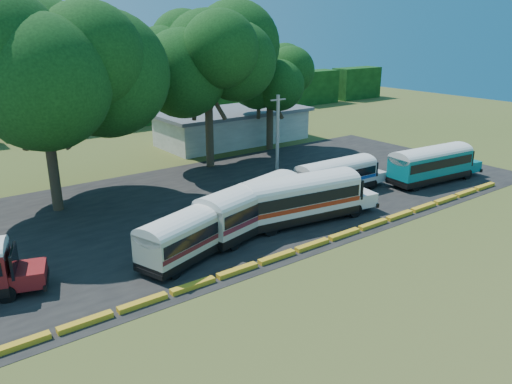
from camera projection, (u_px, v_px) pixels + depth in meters
ground at (268, 272)px, 29.50m from camera, size 160.00×160.00×0.00m
asphalt_strip at (184, 211)px, 39.18m from camera, size 64.00×24.00×0.02m
curb at (258, 264)px, 30.21m from camera, size 53.70×0.45×0.30m
terminal_building at (233, 126)px, 61.86m from camera, size 19.00×9.00×4.00m
treeline_backdrop at (41, 113)px, 65.00m from camera, size 130.00×4.00×6.00m
bus_cream_west at (195, 229)px, 31.08m from camera, size 9.90×5.33×3.17m
bus_cream_east at (253, 204)px, 34.94m from camera, size 11.13×5.27×3.55m
bus_white_red at (303, 196)px, 36.47m from camera, size 11.28×4.28×3.62m
bus_white_blue at (338, 174)px, 42.85m from camera, size 9.33×2.60×3.04m
bus_teal at (432, 162)px, 45.74m from camera, size 10.55×3.55×3.40m
tree_west at (39, 63)px, 35.93m from camera, size 12.86×12.86×16.05m
tree_center at (207, 55)px, 48.10m from camera, size 11.71×11.71×15.50m
tree_east at (270, 76)px, 56.35m from camera, size 7.45×7.45×11.21m
utility_pole at (277, 141)px, 43.77m from camera, size 1.60×0.30×8.25m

